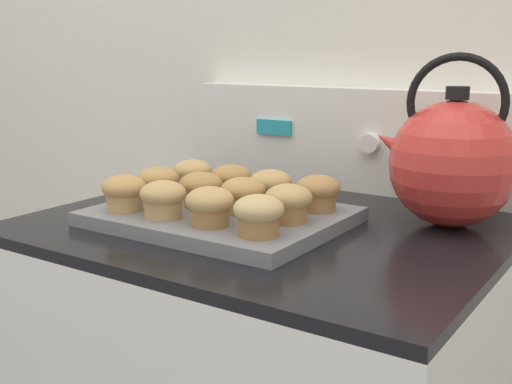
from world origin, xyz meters
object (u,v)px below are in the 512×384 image
Objects in this scene: muffin_r0_c2 at (210,205)px; muffin_r1_c1 at (201,188)px; muffin_r0_c3 at (259,214)px; muffin_r2_c0 at (193,174)px; muffin_pan at (221,216)px; muffin_r2_c1 at (231,180)px; muffin_r0_c0 at (124,192)px; muffin_r1_c0 at (158,183)px; muffin_r1_c2 at (243,194)px; tea_kettle at (452,161)px; muffin_r1_c3 at (289,202)px; muffin_r2_c2 at (271,186)px; muffin_r2_c3 at (318,192)px; muffin_r0_c1 at (163,198)px.

muffin_r0_c2 is 0.12m from muffin_r1_c1.
muffin_r2_c0 is (-0.26, 0.17, 0.00)m from muffin_r0_c3.
muffin_r2_c1 is at bearing 115.87° from muffin_pan.
muffin_r0_c0 is 1.00× the size of muffin_r2_c1.
muffin_r1_c0 is 0.17m from muffin_r1_c2.
muffin_r1_c1 and muffin_r1_c2 have the same top height.
muffin_r1_c3 is at bearing -133.13° from tea_kettle.
muffin_r2_c0 is at bearing -166.70° from tea_kettle.
muffin_r2_c2 is at bearing 45.17° from muffin_r0_c0.
muffin_r0_c2 is 1.00× the size of muffin_r2_c3.
muffin_r0_c0 is 1.00× the size of muffin_r0_c1.
tea_kettle reaches higher than muffin_r1_c2.
muffin_r0_c1 is 0.12m from muffin_r1_c0.
muffin_r0_c1 and muffin_r2_c2 have the same top height.
tea_kettle is (0.44, 0.19, 0.05)m from muffin_r1_c0.
muffin_r1_c3 is at bearing 18.54° from muffin_r0_c0.
muffin_pan is at bearing 117.21° from muffin_r0_c2.
muffin_r1_c0 is (-0.26, 0.08, 0.00)m from muffin_r0_c3.
muffin_r0_c1 is 0.17m from muffin_r0_c3.
muffin_r0_c2 is (0.09, 0.00, 0.00)m from muffin_r0_c1.
muffin_r2_c3 is (0.09, 0.08, 0.00)m from muffin_r1_c2.
muffin_r0_c2 is at bearing 177.35° from muffin_r0_c3.
muffin_r1_c1 is 1.00× the size of muffin_r1_c2.
muffin_pan is 5.38× the size of muffin_r2_c3.
muffin_r0_c2 is 0.26× the size of tea_kettle.
muffin_r2_c0 and muffin_r2_c3 have the same top height.
muffin_r0_c3 is (0.26, 0.00, 0.00)m from muffin_r0_c0.
muffin_r0_c0 is 0.26× the size of tea_kettle.
muffin_pan is 0.06m from muffin_r1_c2.
muffin_r1_c2 is 0.12m from muffin_r2_c1.
muffin_r0_c3 is at bearing -27.17° from muffin_r1_c1.
muffin_r1_c1 reaches higher than muffin_pan.
muffin_r2_c0 is 0.26× the size of tea_kettle.
muffin_r1_c1 is 1.00× the size of muffin_r1_c3.
muffin_r1_c2 is 0.26× the size of tea_kettle.
muffin_r1_c2 is 0.19m from muffin_r2_c0.
muffin_r2_c3 is (0.26, 0.09, 0.00)m from muffin_r1_c0.
muffin_r2_c1 is at bearing 135.42° from muffin_r1_c2.
muffin_r1_c0 and muffin_r2_c3 have the same top height.
muffin_r2_c2 is 0.26× the size of tea_kettle.
muffin_r0_c3 is (0.17, -0.00, 0.00)m from muffin_r0_c1.
muffin_r1_c2 and muffin_r2_c0 have the same top height.
muffin_r0_c2 is 0.19m from muffin_r2_c3.
muffin_r0_c3 is at bearing -17.86° from muffin_r1_c0.
muffin_r1_c0 is (-0.00, 0.08, 0.00)m from muffin_r0_c0.
muffin_r1_c1 is 1.00× the size of muffin_r2_c1.
muffin_r2_c3 is (0.13, 0.08, 0.04)m from muffin_pan.
muffin_r0_c2 and muffin_r2_c2 have the same top height.
muffin_r1_c3 is 1.00× the size of muffin_r2_c2.
muffin_r2_c3 is (0.26, 0.17, 0.00)m from muffin_r0_c0.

